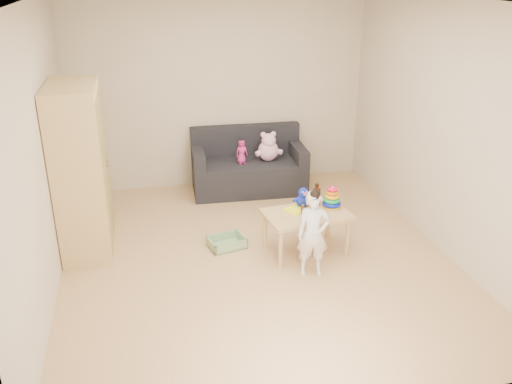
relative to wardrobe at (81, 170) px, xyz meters
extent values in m
plane|color=tan|center=(1.74, -0.67, -0.90)|extent=(4.50, 4.50, 0.00)
plane|color=beige|center=(1.74, 1.58, 0.40)|extent=(4.00, 0.00, 4.00)
plane|color=beige|center=(1.74, -2.92, 0.40)|extent=(4.00, 0.00, 4.00)
plane|color=beige|center=(-0.26, -0.67, 0.40)|extent=(0.00, 4.50, 4.50)
plane|color=beige|center=(3.74, -0.67, 0.40)|extent=(0.00, 4.50, 4.50)
cube|color=#ECC081|center=(0.00, 0.00, 0.00)|extent=(0.50, 1.00, 1.80)
cube|color=black|center=(2.05, 1.18, -0.69)|extent=(1.55, 0.83, 0.43)
cube|color=tan|center=(2.29, -0.66, -0.67)|extent=(0.94, 0.66, 0.46)
imported|color=silver|center=(2.21, -1.10, -0.47)|extent=(0.35, 0.27, 0.86)
imported|color=#E22A88|center=(1.94, 1.11, -0.32)|extent=(0.18, 0.14, 0.31)
cylinder|color=gold|center=(2.59, -0.58, -0.42)|extent=(0.19, 0.19, 0.02)
cylinder|color=silver|center=(2.59, -0.58, -0.31)|extent=(0.02, 0.02, 0.22)
torus|color=#0A19AD|center=(2.59, -0.58, -0.39)|extent=(0.20, 0.20, 0.04)
torus|color=#169344|center=(2.59, -0.58, -0.35)|extent=(0.18, 0.18, 0.04)
torus|color=#E1A10B|center=(2.59, -0.58, -0.30)|extent=(0.16, 0.16, 0.04)
torus|color=orange|center=(2.59, -0.58, -0.26)|extent=(0.13, 0.13, 0.04)
torus|color=red|center=(2.59, -0.58, -0.22)|extent=(0.11, 0.11, 0.04)
cylinder|color=black|center=(2.45, -0.48, -0.34)|extent=(0.08, 0.08, 0.19)
cylinder|color=black|center=(2.45, -0.48, -0.23)|extent=(0.04, 0.04, 0.05)
cylinder|color=black|center=(2.45, -0.48, -0.20)|extent=(0.05, 0.05, 0.02)
cube|color=#F8FF1A|center=(2.18, -0.58, -0.43)|extent=(0.25, 0.25, 0.01)
camera|label=1|loc=(0.62, -5.59, 1.99)|focal=38.00mm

